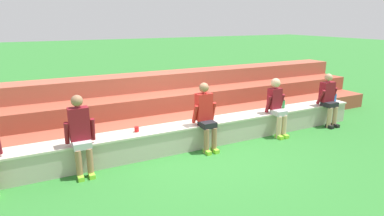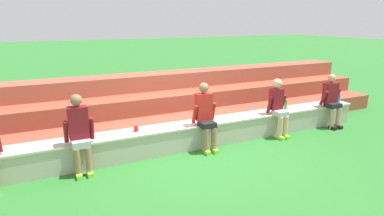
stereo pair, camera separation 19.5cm
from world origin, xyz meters
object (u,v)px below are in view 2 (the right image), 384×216
at_px(water_bottle_mid_right, 286,105).
at_px(plastic_cup_right_end, 136,129).
at_px(person_left_of_center, 79,132).
at_px(person_right_of_center, 278,106).
at_px(person_center, 205,115).
at_px(water_bottle_center_gap, 339,98).
at_px(person_far_right, 332,99).

distance_m(water_bottle_mid_right, plastic_cup_right_end, 3.88).
bearing_deg(water_bottle_mid_right, plastic_cup_right_end, -179.49).
relative_size(person_left_of_center, person_right_of_center, 1.06).
height_order(person_center, water_bottle_center_gap, person_center).
xyz_separation_m(person_left_of_center, plastic_cup_right_end, (1.11, 0.29, -0.19)).
height_order(water_bottle_mid_right, plastic_cup_right_end, water_bottle_mid_right).
distance_m(person_right_of_center, water_bottle_mid_right, 0.59).
relative_size(person_right_of_center, person_far_right, 1.01).
relative_size(person_right_of_center, plastic_cup_right_end, 12.77).
bearing_deg(person_center, person_right_of_center, 0.13).
bearing_deg(person_center, water_bottle_mid_right, 7.15).
relative_size(person_right_of_center, water_bottle_mid_right, 6.38).
bearing_deg(person_left_of_center, plastic_cup_right_end, 14.46).
height_order(person_left_of_center, person_far_right, person_left_of_center).
bearing_deg(person_right_of_center, plastic_cup_right_end, 175.48).
distance_m(person_left_of_center, plastic_cup_right_end, 1.16).
xyz_separation_m(person_left_of_center, person_right_of_center, (4.50, 0.02, -0.04)).
height_order(person_right_of_center, water_bottle_mid_right, person_right_of_center).
distance_m(person_center, water_bottle_center_gap, 4.20).
distance_m(person_center, person_far_right, 3.66).
distance_m(person_left_of_center, person_far_right, 6.21).
bearing_deg(water_bottle_mid_right, person_center, -172.85).
height_order(person_center, water_bottle_mid_right, person_center).
bearing_deg(person_right_of_center, person_left_of_center, -179.76).
relative_size(person_left_of_center, plastic_cup_right_end, 13.50).
distance_m(water_bottle_center_gap, water_bottle_mid_right, 1.76).
height_order(person_far_right, water_bottle_mid_right, person_far_right).
height_order(person_right_of_center, plastic_cup_right_end, person_right_of_center).
distance_m(water_bottle_center_gap, plastic_cup_right_end, 5.63).
height_order(person_center, plastic_cup_right_end, person_center).
bearing_deg(person_left_of_center, person_center, 0.33).
bearing_deg(person_center, plastic_cup_right_end, 169.28).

